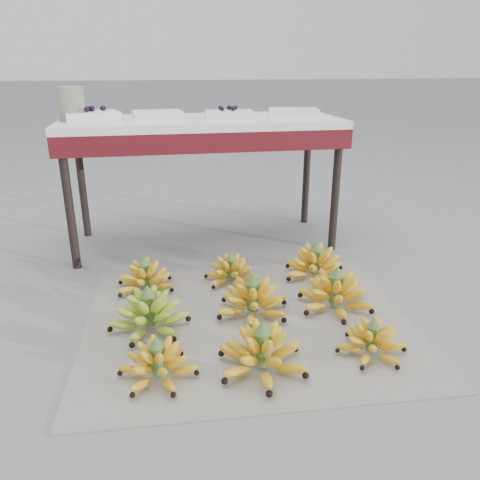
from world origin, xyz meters
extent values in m
plane|color=gray|center=(0.00, 0.00, 0.00)|extent=(60.00, 60.00, 0.00)
cube|color=silver|center=(0.02, -0.04, 0.00)|extent=(1.30, 1.11, 0.01)
ellipsoid|color=gold|center=(-0.33, -0.33, 0.04)|extent=(0.32, 0.32, 0.07)
ellipsoid|color=gold|center=(-0.33, -0.33, 0.08)|extent=(0.23, 0.23, 0.06)
ellipsoid|color=gold|center=(-0.33, -0.33, 0.11)|extent=(0.15, 0.15, 0.05)
cylinder|color=#476C2D|center=(-0.33, -0.33, 0.08)|extent=(0.04, 0.04, 0.10)
cone|color=#476C2D|center=(-0.33, -0.33, 0.14)|extent=(0.05, 0.05, 0.04)
ellipsoid|color=gold|center=(0.00, -0.36, 0.05)|extent=(0.39, 0.39, 0.09)
ellipsoid|color=gold|center=(0.00, -0.36, 0.09)|extent=(0.27, 0.27, 0.07)
ellipsoid|color=gold|center=(0.00, -0.36, 0.13)|extent=(0.18, 0.18, 0.06)
cylinder|color=#476C2D|center=(0.00, -0.36, 0.09)|extent=(0.05, 0.05, 0.12)
cone|color=#476C2D|center=(0.00, -0.36, 0.17)|extent=(0.06, 0.06, 0.04)
ellipsoid|color=gold|center=(0.39, -0.34, 0.04)|extent=(0.30, 0.30, 0.07)
ellipsoid|color=gold|center=(0.39, -0.34, 0.07)|extent=(0.21, 0.21, 0.05)
ellipsoid|color=gold|center=(0.39, -0.34, 0.10)|extent=(0.14, 0.14, 0.04)
cylinder|color=#476C2D|center=(0.39, -0.34, 0.07)|extent=(0.04, 0.04, 0.10)
cone|color=#476C2D|center=(0.39, -0.34, 0.13)|extent=(0.05, 0.05, 0.03)
ellipsoid|color=olive|center=(-0.36, -0.03, 0.05)|extent=(0.37, 0.37, 0.09)
ellipsoid|color=olive|center=(-0.36, -0.03, 0.09)|extent=(0.26, 0.26, 0.07)
ellipsoid|color=olive|center=(-0.36, -0.03, 0.13)|extent=(0.17, 0.17, 0.06)
cylinder|color=#476C2D|center=(-0.36, -0.03, 0.09)|extent=(0.05, 0.05, 0.12)
cone|color=#476C2D|center=(-0.36, -0.03, 0.17)|extent=(0.06, 0.06, 0.04)
ellipsoid|color=gold|center=(0.05, 0.01, 0.05)|extent=(0.31, 0.31, 0.09)
ellipsoid|color=gold|center=(0.05, 0.01, 0.09)|extent=(0.22, 0.22, 0.07)
ellipsoid|color=gold|center=(0.05, 0.01, 0.12)|extent=(0.14, 0.14, 0.05)
cylinder|color=#476C2D|center=(0.05, 0.01, 0.09)|extent=(0.05, 0.05, 0.12)
cone|color=#476C2D|center=(0.05, 0.01, 0.16)|extent=(0.06, 0.06, 0.04)
ellipsoid|color=gold|center=(0.39, -0.01, 0.05)|extent=(0.35, 0.35, 0.09)
ellipsoid|color=gold|center=(0.39, -0.01, 0.09)|extent=(0.25, 0.25, 0.07)
ellipsoid|color=gold|center=(0.39, -0.01, 0.13)|extent=(0.16, 0.16, 0.06)
cylinder|color=#476C2D|center=(0.39, -0.01, 0.09)|extent=(0.05, 0.05, 0.13)
cone|color=#476C2D|center=(0.39, -0.01, 0.17)|extent=(0.06, 0.06, 0.05)
ellipsoid|color=gold|center=(-0.37, 0.31, 0.04)|extent=(0.31, 0.31, 0.08)
ellipsoid|color=gold|center=(-0.37, 0.31, 0.08)|extent=(0.22, 0.22, 0.06)
ellipsoid|color=gold|center=(-0.37, 0.31, 0.11)|extent=(0.14, 0.14, 0.05)
cylinder|color=#476C2D|center=(-0.37, 0.31, 0.08)|extent=(0.04, 0.04, 0.11)
cone|color=#476C2D|center=(-0.37, 0.31, 0.14)|extent=(0.05, 0.05, 0.04)
ellipsoid|color=gold|center=(0.01, 0.32, 0.04)|extent=(0.32, 0.32, 0.07)
ellipsoid|color=gold|center=(0.01, 0.32, 0.07)|extent=(0.23, 0.23, 0.05)
ellipsoid|color=gold|center=(0.01, 0.32, 0.10)|extent=(0.15, 0.15, 0.05)
cylinder|color=#476C2D|center=(0.01, 0.32, 0.07)|extent=(0.04, 0.04, 0.10)
cone|color=#476C2D|center=(0.01, 0.32, 0.14)|extent=(0.05, 0.05, 0.04)
ellipsoid|color=gold|center=(0.41, 0.29, 0.05)|extent=(0.36, 0.36, 0.09)
ellipsoid|color=gold|center=(0.41, 0.29, 0.09)|extent=(0.25, 0.25, 0.07)
ellipsoid|color=gold|center=(0.41, 0.29, 0.13)|extent=(0.17, 0.17, 0.06)
cylinder|color=#476C2D|center=(0.41, 0.29, 0.09)|extent=(0.05, 0.05, 0.12)
cone|color=#476C2D|center=(0.41, 0.29, 0.17)|extent=(0.06, 0.06, 0.04)
cylinder|color=black|center=(-0.71, 0.63, 0.32)|extent=(0.04, 0.04, 0.65)
cylinder|color=black|center=(0.62, 0.63, 0.32)|extent=(0.04, 0.04, 0.65)
cylinder|color=black|center=(-0.71, 1.11, 0.32)|extent=(0.04, 0.04, 0.65)
cylinder|color=black|center=(0.62, 1.11, 0.32)|extent=(0.04, 0.04, 0.65)
cube|color=#5D1116|center=(-0.04, 0.87, 0.60)|extent=(1.43, 0.57, 0.10)
cube|color=white|center=(-0.04, 0.87, 0.67)|extent=(1.43, 0.57, 0.04)
cube|color=silver|center=(-0.59, 0.89, 0.70)|extent=(0.30, 0.25, 0.04)
sphere|color=black|center=(-0.58, 0.88, 0.74)|extent=(0.02, 0.02, 0.02)
sphere|color=black|center=(-0.65, 0.86, 0.74)|extent=(0.02, 0.02, 0.02)
sphere|color=black|center=(-0.53, 0.92, 0.74)|extent=(0.02, 0.02, 0.02)
sphere|color=black|center=(-0.59, 0.93, 0.74)|extent=(0.02, 0.02, 0.02)
sphere|color=black|center=(-0.65, 0.91, 0.74)|extent=(0.02, 0.02, 0.02)
sphere|color=black|center=(-0.61, 0.91, 0.74)|extent=(0.02, 0.02, 0.02)
sphere|color=black|center=(-0.62, 0.84, 0.74)|extent=(0.02, 0.02, 0.02)
sphere|color=black|center=(-0.61, 0.88, 0.74)|extent=(0.02, 0.02, 0.02)
sphere|color=black|center=(-0.59, 0.91, 0.74)|extent=(0.02, 0.02, 0.02)
sphere|color=black|center=(-0.54, 0.92, 0.74)|extent=(0.02, 0.02, 0.02)
sphere|color=black|center=(-0.60, 0.86, 0.74)|extent=(0.02, 0.02, 0.02)
cube|color=silver|center=(-0.27, 0.90, 0.70)|extent=(0.26, 0.20, 0.04)
cube|color=silver|center=(0.10, 0.83, 0.70)|extent=(0.26, 0.19, 0.04)
sphere|color=black|center=(0.14, 0.87, 0.73)|extent=(0.02, 0.02, 0.02)
sphere|color=black|center=(0.12, 0.85, 0.73)|extent=(0.02, 0.02, 0.02)
sphere|color=black|center=(0.12, 0.84, 0.73)|extent=(0.02, 0.02, 0.02)
sphere|color=black|center=(0.10, 0.87, 0.73)|extent=(0.02, 0.02, 0.02)
sphere|color=black|center=(0.06, 0.87, 0.73)|extent=(0.02, 0.02, 0.02)
sphere|color=black|center=(0.06, 0.81, 0.73)|extent=(0.02, 0.02, 0.02)
sphere|color=black|center=(0.11, 0.80, 0.73)|extent=(0.02, 0.02, 0.02)
cube|color=silver|center=(0.44, 0.84, 0.70)|extent=(0.30, 0.24, 0.04)
cylinder|color=beige|center=(-0.67, 0.86, 0.76)|extent=(0.13, 0.13, 0.16)
camera|label=1|loc=(-0.31, -1.61, 0.95)|focal=35.00mm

